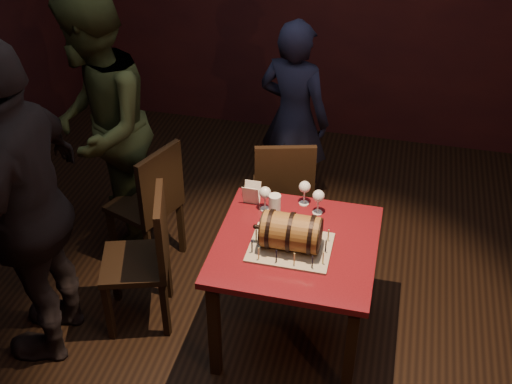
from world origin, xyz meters
TOP-DOWN VIEW (x-y plane):
  - room_shell at (0.00, 0.00)m, footprint 5.04×5.04m
  - pub_table at (0.19, -0.10)m, footprint 0.90×0.90m
  - cake_board at (0.17, -0.16)m, footprint 0.45×0.35m
  - barrel_cake at (0.17, -0.16)m, footprint 0.38×0.22m
  - birthday_candles at (0.17, -0.16)m, footprint 0.40×0.30m
  - wine_glass_left at (-0.05, 0.16)m, footprint 0.07×0.07m
  - wine_glass_mid at (0.17, 0.27)m, footprint 0.07×0.07m
  - wine_glass_right at (0.26, 0.20)m, footprint 0.07×0.07m
  - pint_of_ale at (0.02, 0.11)m, footprint 0.07×0.07m
  - menu_card at (-0.15, 0.21)m, footprint 0.10×0.05m
  - chair_back at (-0.04, 0.71)m, footprint 0.49×0.49m
  - chair_left_rear at (-0.88, 0.39)m, footprint 0.52×0.52m
  - chair_left_front at (-0.71, -0.14)m, footprint 0.50×0.50m
  - person_back at (-0.09, 1.30)m, footprint 0.63×0.50m
  - person_left_rear at (-1.28, 0.55)m, footprint 0.95×1.08m
  - person_left_front at (-1.23, -0.44)m, footprint 0.61×1.20m

SIDE VIEW (x-z plane):
  - chair_back at x=-0.04m, z-range 0.06..0.99m
  - chair_left_rear at x=-0.88m, z-range 0.06..0.99m
  - chair_left_front at x=-0.71m, z-range 0.06..0.99m
  - pub_table at x=0.19m, z-range 0.27..1.02m
  - cake_board at x=0.17m, z-range 0.75..0.76m
  - person_back at x=-0.09m, z-range 0.00..1.52m
  - birthday_candles at x=0.17m, z-range 0.76..0.85m
  - menu_card at x=-0.15m, z-range 0.75..0.88m
  - pint_of_ale at x=0.02m, z-range 0.75..0.90m
  - barrel_cake at x=0.17m, z-range 0.75..0.98m
  - wine_glass_mid at x=0.17m, z-range 0.79..0.95m
  - wine_glass_left at x=-0.05m, z-range 0.79..0.95m
  - wine_glass_right at x=0.26m, z-range 0.79..0.95m
  - person_left_rear at x=-1.28m, z-range 0.00..1.87m
  - person_left_front at x=-1.23m, z-range 0.00..1.97m
  - room_shell at x=0.00m, z-range 0.00..2.80m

